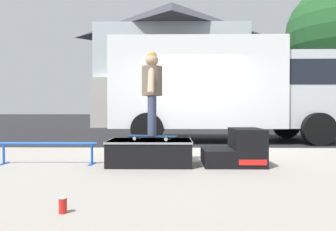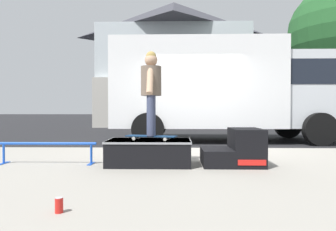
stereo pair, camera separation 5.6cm
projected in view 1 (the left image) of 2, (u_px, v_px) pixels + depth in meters
ground_plane at (197, 150)px, 7.28m from camera, size 140.00×140.00×0.00m
sidewalk_slab at (214, 174)px, 4.28m from camera, size 50.00×5.00×0.12m
skate_box at (150, 151)px, 4.67m from camera, size 1.28×0.77×0.38m
kicker_ramp at (238, 150)px, 4.64m from camera, size 0.90×0.74×0.56m
grind_rail at (48, 148)px, 4.72m from camera, size 1.55×0.28×0.34m
skateboard at (152, 136)px, 4.63m from camera, size 0.81×0.39×0.07m
skater_kid at (152, 86)px, 4.62m from camera, size 0.31×0.66×1.29m
soda_can at (63, 205)px, 2.46m from camera, size 0.07×0.07×0.13m
box_truck at (226, 87)px, 9.44m from camera, size 6.91×2.63×3.05m
house_behind at (172, 63)px, 20.72m from camera, size 9.54×8.22×8.40m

